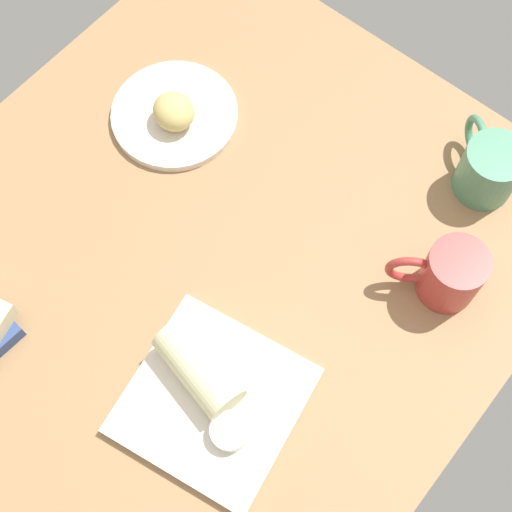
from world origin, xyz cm
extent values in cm
cube|color=#9E754C|center=(0.00, 0.00, 2.00)|extent=(110.00, 90.00, 4.00)
cylinder|color=silver|center=(20.32, 20.78, 4.70)|extent=(20.81, 20.81, 1.40)
ellipsoid|color=tan|center=(19.26, 19.59, 7.94)|extent=(8.16, 8.59, 5.08)
cube|color=silver|center=(-11.16, -15.16, 4.80)|extent=(26.41, 26.41, 1.60)
cylinder|color=silver|center=(-13.17, -19.87, 6.69)|extent=(5.36, 5.36, 2.18)
cylinder|color=#C76224|center=(-13.17, -19.87, 7.48)|extent=(4.39, 4.39, 0.40)
cylinder|color=beige|center=(-9.56, -11.39, 8.66)|extent=(8.63, 14.36, 6.12)
cylinder|color=#4C8C6B|center=(41.76, -24.96, 8.74)|extent=(9.28, 9.28, 9.47)
cylinder|color=olive|center=(41.76, -24.96, 12.87)|extent=(7.61, 7.61, 0.40)
torus|color=#4C8C6B|center=(45.59, -20.08, 8.74)|extent=(5.19, 6.16, 6.88)
cylinder|color=#B23833|center=(23.74, -30.19, 9.02)|extent=(8.67, 8.67, 10.05)
cylinder|color=#A36243|center=(23.74, -30.19, 13.45)|extent=(7.11, 7.11, 0.40)
torus|color=#B23833|center=(20.48, -25.17, 9.02)|extent=(4.94, 6.72, 7.23)
camera|label=1|loc=(-24.95, -34.31, 107.85)|focal=52.50mm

